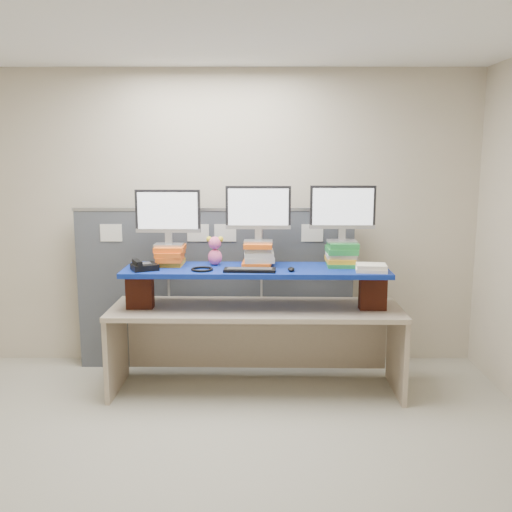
{
  "coord_description": "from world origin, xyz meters",
  "views": [
    {
      "loc": [
        0.39,
        -3.43,
        2.01
      ],
      "look_at": [
        0.38,
        1.21,
        1.18
      ],
      "focal_mm": 40.0,
      "sensor_mm": 36.0,
      "label": 1
    }
  ],
  "objects_px": {
    "desk": "(256,324)",
    "blue_board": "(256,270)",
    "desk_phone": "(144,266)",
    "keyboard": "(250,270)",
    "monitor_left": "(168,214)",
    "monitor_center": "(258,211)",
    "monitor_right": "(343,210)"
  },
  "relations": [
    {
      "from": "monitor_left",
      "to": "desk_phone",
      "type": "bearing_deg",
      "value": -127.17
    },
    {
      "from": "blue_board",
      "to": "desk_phone",
      "type": "distance_m",
      "value": 0.92
    },
    {
      "from": "blue_board",
      "to": "monitor_right",
      "type": "bearing_deg",
      "value": 9.33
    },
    {
      "from": "desk",
      "to": "desk_phone",
      "type": "relative_size",
      "value": 9.53
    },
    {
      "from": "monitor_left",
      "to": "keyboard",
      "type": "distance_m",
      "value": 0.86
    },
    {
      "from": "monitor_center",
      "to": "desk_phone",
      "type": "relative_size",
      "value": 2.12
    },
    {
      "from": "monitor_center",
      "to": "desk",
      "type": "bearing_deg",
      "value": -97.97
    },
    {
      "from": "monitor_center",
      "to": "monitor_left",
      "type": "bearing_deg",
      "value": -180.0
    },
    {
      "from": "blue_board",
      "to": "keyboard",
      "type": "distance_m",
      "value": 0.16
    },
    {
      "from": "monitor_right",
      "to": "keyboard",
      "type": "relative_size",
      "value": 1.29
    },
    {
      "from": "desk",
      "to": "blue_board",
      "type": "relative_size",
      "value": 1.12
    },
    {
      "from": "desk",
      "to": "monitor_center",
      "type": "relative_size",
      "value": 4.49
    },
    {
      "from": "desk",
      "to": "blue_board",
      "type": "height_order",
      "value": "blue_board"
    },
    {
      "from": "keyboard",
      "to": "desk_phone",
      "type": "height_order",
      "value": "desk_phone"
    },
    {
      "from": "blue_board",
      "to": "monitor_center",
      "type": "relative_size",
      "value": 4.0
    },
    {
      "from": "monitor_left",
      "to": "monitor_center",
      "type": "relative_size",
      "value": 1.0
    },
    {
      "from": "desk",
      "to": "monitor_right",
      "type": "relative_size",
      "value": 4.49
    },
    {
      "from": "desk",
      "to": "keyboard",
      "type": "bearing_deg",
      "value": -107.28
    },
    {
      "from": "desk_phone",
      "to": "keyboard",
      "type": "bearing_deg",
      "value": -29.7
    },
    {
      "from": "blue_board",
      "to": "desk",
      "type": "bearing_deg",
      "value": -179.0
    },
    {
      "from": "monitor_left",
      "to": "keyboard",
      "type": "relative_size",
      "value": 1.29
    },
    {
      "from": "monitor_left",
      "to": "monitor_right",
      "type": "bearing_deg",
      "value": -0.0
    },
    {
      "from": "monitor_left",
      "to": "monitor_center",
      "type": "xyz_separation_m",
      "value": [
        0.76,
        -0.01,
        0.03
      ]
    },
    {
      "from": "blue_board",
      "to": "keyboard",
      "type": "bearing_deg",
      "value": -107.28
    },
    {
      "from": "monitor_left",
      "to": "desk_phone",
      "type": "height_order",
      "value": "monitor_left"
    },
    {
      "from": "desk",
      "to": "monitor_center",
      "type": "distance_m",
      "value": 0.96
    },
    {
      "from": "blue_board",
      "to": "monitor_right",
      "type": "height_order",
      "value": "monitor_right"
    },
    {
      "from": "monitor_center",
      "to": "monitor_right",
      "type": "bearing_deg",
      "value": -0.0
    },
    {
      "from": "blue_board",
      "to": "desk_phone",
      "type": "bearing_deg",
      "value": -173.29
    },
    {
      "from": "keyboard",
      "to": "desk_phone",
      "type": "relative_size",
      "value": 1.65
    },
    {
      "from": "desk",
      "to": "blue_board",
      "type": "xyz_separation_m",
      "value": [
        0.0,
        0.0,
        0.47
      ]
    },
    {
      "from": "blue_board",
      "to": "monitor_left",
      "type": "bearing_deg",
      "value": 170.94
    }
  ]
}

